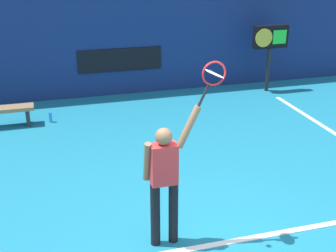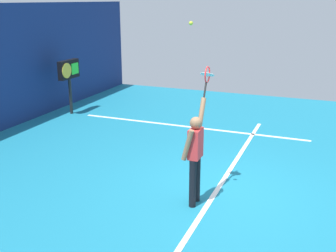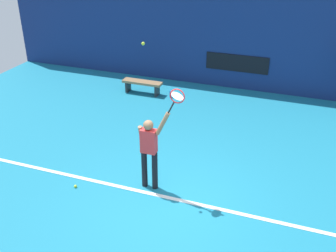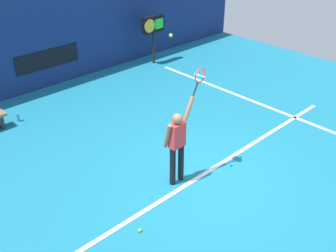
# 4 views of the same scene
# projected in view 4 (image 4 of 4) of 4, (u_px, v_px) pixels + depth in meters

# --- Properties ---
(ground_plane) EXTENTS (18.00, 18.00, 0.00)m
(ground_plane) POSITION_uv_depth(u_px,v_px,m) (206.00, 176.00, 8.91)
(ground_plane) COLOR teal
(back_wall) EXTENTS (18.00, 0.20, 3.57)m
(back_wall) POSITION_uv_depth(u_px,v_px,m) (42.00, 33.00, 12.43)
(back_wall) COLOR navy
(back_wall) RESTS_ON ground_plane
(sponsor_banner_center) EXTENTS (2.20, 0.03, 0.60)m
(sponsor_banner_center) POSITION_uv_depth(u_px,v_px,m) (48.00, 59.00, 12.78)
(sponsor_banner_center) COLOR black
(court_baseline) EXTENTS (10.00, 0.10, 0.01)m
(court_baseline) POSITION_uv_depth(u_px,v_px,m) (204.00, 174.00, 8.96)
(court_baseline) COLOR white
(court_baseline) RESTS_ON ground_plane
(court_sideline) EXTENTS (0.10, 7.00, 0.01)m
(court_sideline) POSITION_uv_depth(u_px,v_px,m) (241.00, 97.00, 12.50)
(court_sideline) COLOR white
(court_sideline) RESTS_ON ground_plane
(tennis_player) EXTENTS (0.73, 0.31, 1.95)m
(tennis_player) POSITION_uv_depth(u_px,v_px,m) (177.00, 142.00, 8.26)
(tennis_player) COLOR black
(tennis_player) RESTS_ON ground_plane
(tennis_racket) EXTENTS (0.42, 0.27, 0.62)m
(tennis_racket) POSITION_uv_depth(u_px,v_px,m) (200.00, 77.00, 7.98)
(tennis_racket) COLOR black
(tennis_ball) EXTENTS (0.07, 0.07, 0.07)m
(tennis_ball) POSITION_uv_depth(u_px,v_px,m) (171.00, 35.00, 7.10)
(tennis_ball) COLOR #CCE033
(scoreboard_clock) EXTENTS (0.96, 0.20, 1.79)m
(scoreboard_clock) POSITION_uv_depth(u_px,v_px,m) (153.00, 27.00, 14.40)
(scoreboard_clock) COLOR black
(scoreboard_clock) RESTS_ON ground_plane
(water_bottle) EXTENTS (0.07, 0.07, 0.24)m
(water_bottle) POSITION_uv_depth(u_px,v_px,m) (18.00, 117.00, 11.06)
(water_bottle) COLOR #338CD8
(water_bottle) RESTS_ON ground_plane
(spare_ball) EXTENTS (0.07, 0.07, 0.07)m
(spare_ball) POSITION_uv_depth(u_px,v_px,m) (140.00, 230.00, 7.40)
(spare_ball) COLOR #CCE033
(spare_ball) RESTS_ON ground_plane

